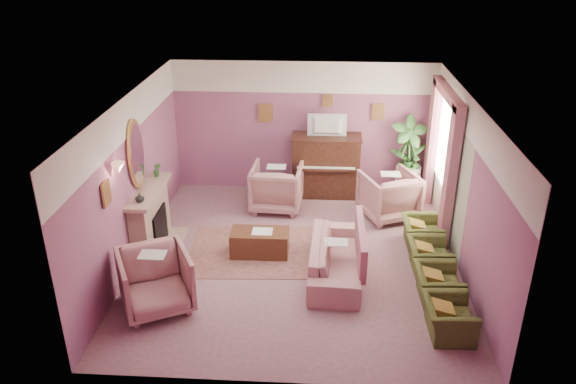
# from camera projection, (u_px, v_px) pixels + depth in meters

# --- Properties ---
(floor) EXTENTS (5.50, 6.00, 0.01)m
(floor) POSITION_uv_depth(u_px,v_px,m) (296.00, 258.00, 9.78)
(floor) COLOR gray
(floor) RESTS_ON ground
(ceiling) EXTENTS (5.50, 6.00, 0.01)m
(ceiling) POSITION_uv_depth(u_px,v_px,m) (297.00, 101.00, 8.61)
(ceiling) COLOR white
(ceiling) RESTS_ON wall_back
(wall_back) EXTENTS (5.50, 0.02, 2.80)m
(wall_back) POSITION_uv_depth(u_px,v_px,m) (303.00, 127.00, 11.92)
(wall_back) COLOR #764672
(wall_back) RESTS_ON floor
(wall_front) EXTENTS (5.50, 0.02, 2.80)m
(wall_front) POSITION_uv_depth(u_px,v_px,m) (284.00, 290.00, 6.48)
(wall_front) COLOR #764672
(wall_front) RESTS_ON floor
(wall_left) EXTENTS (0.02, 6.00, 2.80)m
(wall_left) POSITION_uv_depth(u_px,v_px,m) (132.00, 181.00, 9.35)
(wall_left) COLOR #764672
(wall_left) RESTS_ON floor
(wall_right) EXTENTS (0.02, 6.00, 2.80)m
(wall_right) POSITION_uv_depth(u_px,v_px,m) (467.00, 189.00, 9.04)
(wall_right) COLOR #764672
(wall_right) RESTS_ON floor
(picture_rail_band) EXTENTS (5.50, 0.01, 0.65)m
(picture_rail_band) POSITION_uv_depth(u_px,v_px,m) (304.00, 77.00, 11.46)
(picture_rail_band) COLOR white
(picture_rail_band) RESTS_ON wall_back
(stripe_panel) EXTENTS (0.01, 3.00, 2.15)m
(stripe_panel) POSITION_uv_depth(u_px,v_px,m) (448.00, 176.00, 10.36)
(stripe_panel) COLOR #ABB499
(stripe_panel) RESTS_ON wall_right
(fireplace_surround) EXTENTS (0.30, 1.40, 1.10)m
(fireplace_surround) POSITION_uv_depth(u_px,v_px,m) (150.00, 220.00, 9.88)
(fireplace_surround) COLOR tan
(fireplace_surround) RESTS_ON floor
(fireplace_inset) EXTENTS (0.18, 0.72, 0.68)m
(fireplace_inset) POSITION_uv_depth(u_px,v_px,m) (157.00, 228.00, 9.94)
(fireplace_inset) COLOR black
(fireplace_inset) RESTS_ON floor
(fire_ember) EXTENTS (0.06, 0.54, 0.10)m
(fire_ember) POSITION_uv_depth(u_px,v_px,m) (160.00, 237.00, 10.01)
(fire_ember) COLOR orange
(fire_ember) RESTS_ON floor
(mantel_shelf) EXTENTS (0.40, 1.55, 0.07)m
(mantel_shelf) POSITION_uv_depth(u_px,v_px,m) (148.00, 191.00, 9.64)
(mantel_shelf) COLOR tan
(mantel_shelf) RESTS_ON fireplace_surround
(hearth) EXTENTS (0.55, 1.50, 0.02)m
(hearth) POSITION_uv_depth(u_px,v_px,m) (164.00, 247.00, 10.09)
(hearth) COLOR tan
(hearth) RESTS_ON floor
(mirror_frame) EXTENTS (0.04, 0.72, 1.20)m
(mirror_frame) POSITION_uv_depth(u_px,v_px,m) (136.00, 154.00, 9.36)
(mirror_frame) COLOR #D6AF57
(mirror_frame) RESTS_ON wall_left
(mirror_glass) EXTENTS (0.01, 0.60, 1.06)m
(mirror_glass) POSITION_uv_depth(u_px,v_px,m) (137.00, 154.00, 9.36)
(mirror_glass) COLOR white
(mirror_glass) RESTS_ON wall_left
(sconce_shade) EXTENTS (0.20, 0.20, 0.16)m
(sconce_shade) POSITION_uv_depth(u_px,v_px,m) (118.00, 168.00, 8.33)
(sconce_shade) COLOR #F49F7D
(sconce_shade) RESTS_ON wall_left
(piano) EXTENTS (1.40, 0.60, 1.30)m
(piano) POSITION_uv_depth(u_px,v_px,m) (326.00, 166.00, 11.91)
(piano) COLOR #371C13
(piano) RESTS_ON floor
(piano_keyshelf) EXTENTS (1.30, 0.12, 0.06)m
(piano_keyshelf) POSITION_uv_depth(u_px,v_px,m) (326.00, 170.00, 11.57)
(piano_keyshelf) COLOR #371C13
(piano_keyshelf) RESTS_ON piano
(piano_keys) EXTENTS (1.20, 0.08, 0.02)m
(piano_keys) POSITION_uv_depth(u_px,v_px,m) (326.00, 168.00, 11.55)
(piano_keys) COLOR white
(piano_keys) RESTS_ON piano
(piano_top) EXTENTS (1.45, 0.65, 0.04)m
(piano_top) POSITION_uv_depth(u_px,v_px,m) (327.00, 137.00, 11.64)
(piano_top) COLOR #371C13
(piano_top) RESTS_ON piano
(television) EXTENTS (0.80, 0.12, 0.48)m
(television) POSITION_uv_depth(u_px,v_px,m) (327.00, 124.00, 11.47)
(television) COLOR black
(television) RESTS_ON piano
(print_back_left) EXTENTS (0.30, 0.03, 0.38)m
(print_back_left) POSITION_uv_depth(u_px,v_px,m) (265.00, 113.00, 11.79)
(print_back_left) COLOR #D6AF57
(print_back_left) RESTS_ON wall_back
(print_back_right) EXTENTS (0.26, 0.03, 0.34)m
(print_back_right) POSITION_uv_depth(u_px,v_px,m) (378.00, 112.00, 11.64)
(print_back_right) COLOR #D6AF57
(print_back_right) RESTS_ON wall_back
(print_back_mid) EXTENTS (0.22, 0.03, 0.26)m
(print_back_mid) POSITION_uv_depth(u_px,v_px,m) (328.00, 101.00, 11.60)
(print_back_mid) COLOR #D6AF57
(print_back_mid) RESTS_ON wall_back
(print_left_wall) EXTENTS (0.03, 0.28, 0.36)m
(print_left_wall) POSITION_uv_depth(u_px,v_px,m) (106.00, 193.00, 8.13)
(print_left_wall) COLOR #D6AF57
(print_left_wall) RESTS_ON wall_left
(window_blind) EXTENTS (0.03, 1.40, 1.80)m
(window_blind) POSITION_uv_depth(u_px,v_px,m) (447.00, 139.00, 10.33)
(window_blind) COLOR beige
(window_blind) RESTS_ON wall_right
(curtain_left) EXTENTS (0.16, 0.34, 2.60)m
(curtain_left) POSITION_uv_depth(u_px,v_px,m) (450.00, 179.00, 9.66)
(curtain_left) COLOR #AB5E72
(curtain_left) RESTS_ON floor
(curtain_right) EXTENTS (0.16, 0.34, 2.60)m
(curtain_right) POSITION_uv_depth(u_px,v_px,m) (432.00, 143.00, 11.33)
(curtain_right) COLOR #AB5E72
(curtain_right) RESTS_ON floor
(pelmet) EXTENTS (0.16, 2.20, 0.16)m
(pelmet) POSITION_uv_depth(u_px,v_px,m) (448.00, 93.00, 9.97)
(pelmet) COLOR #AB5E72
(pelmet) RESTS_ON wall_right
(mantel_plant) EXTENTS (0.16, 0.16, 0.28)m
(mantel_plant) POSITION_uv_depth(u_px,v_px,m) (157.00, 170.00, 10.06)
(mantel_plant) COLOR #3C7D37
(mantel_plant) RESTS_ON mantel_shelf
(mantel_vase) EXTENTS (0.16, 0.16, 0.16)m
(mantel_vase) POSITION_uv_depth(u_px,v_px,m) (140.00, 198.00, 9.14)
(mantel_vase) COLOR white
(mantel_vase) RESTS_ON mantel_shelf
(area_rug) EXTENTS (2.59, 1.93, 0.01)m
(area_rug) POSITION_uv_depth(u_px,v_px,m) (261.00, 251.00, 9.99)
(area_rug) COLOR #89584F
(area_rug) RESTS_ON floor
(coffee_table) EXTENTS (1.00, 0.51, 0.45)m
(coffee_table) POSITION_uv_depth(u_px,v_px,m) (260.00, 243.00, 9.81)
(coffee_table) COLOR #512E1A
(coffee_table) RESTS_ON floor
(table_paper) EXTENTS (0.35, 0.28, 0.01)m
(table_paper) POSITION_uv_depth(u_px,v_px,m) (262.00, 231.00, 9.71)
(table_paper) COLOR white
(table_paper) RESTS_ON coffee_table
(sofa) EXTENTS (0.69, 2.08, 0.84)m
(sofa) POSITION_uv_depth(u_px,v_px,m) (336.00, 251.00, 9.17)
(sofa) COLOR tan
(sofa) RESTS_ON floor
(sofa_throw) EXTENTS (0.10, 1.57, 0.58)m
(sofa_throw) POSITION_uv_depth(u_px,v_px,m) (361.00, 243.00, 9.07)
(sofa_throw) COLOR #AB5E72
(sofa_throw) RESTS_ON sofa
(floral_armchair_left) EXTENTS (0.99, 0.99, 1.03)m
(floral_armchair_left) POSITION_uv_depth(u_px,v_px,m) (277.00, 185.00, 11.36)
(floral_armchair_left) COLOR tan
(floral_armchair_left) RESTS_ON floor
(floral_armchair_right) EXTENTS (0.99, 0.99, 1.03)m
(floral_armchair_right) POSITION_uv_depth(u_px,v_px,m) (389.00, 193.00, 11.01)
(floral_armchair_right) COLOR tan
(floral_armchair_right) RESTS_ON floor
(floral_armchair_front) EXTENTS (0.99, 0.99, 1.03)m
(floral_armchair_front) POSITION_uv_depth(u_px,v_px,m) (155.00, 278.00, 8.29)
(floral_armchair_front) COLOR tan
(floral_armchair_front) RESTS_ON floor
(olive_chair_a) EXTENTS (0.55, 0.78, 0.67)m
(olive_chair_a) POSITION_uv_depth(u_px,v_px,m) (449.00, 313.00, 7.81)
(olive_chair_a) COLOR #465120
(olive_chair_a) RESTS_ON floor
(olive_chair_b) EXTENTS (0.55, 0.78, 0.67)m
(olive_chair_b) POSITION_uv_depth(u_px,v_px,m) (438.00, 280.00, 8.55)
(olive_chair_b) COLOR #465120
(olive_chair_b) RESTS_ON floor
(olive_chair_c) EXTENTS (0.55, 0.78, 0.67)m
(olive_chair_c) POSITION_uv_depth(u_px,v_px,m) (429.00, 253.00, 9.30)
(olive_chair_c) COLOR #465120
(olive_chair_c) RESTS_ON floor
(olive_chair_d) EXTENTS (0.55, 0.78, 0.67)m
(olive_chair_d) POSITION_uv_depth(u_px,v_px,m) (422.00, 229.00, 10.04)
(olive_chair_d) COLOR #465120
(olive_chair_d) RESTS_ON floor
(side_table) EXTENTS (0.52, 0.52, 0.70)m
(side_table) POSITION_uv_depth(u_px,v_px,m) (407.00, 182.00, 11.91)
(side_table) COLOR silver
(side_table) RESTS_ON floor
(side_plant_big) EXTENTS (0.30, 0.30, 0.34)m
(side_plant_big) POSITION_uv_depth(u_px,v_px,m) (409.00, 159.00, 11.69)
(side_plant_big) COLOR #3C7D37
(side_plant_big) RESTS_ON side_table
(side_plant_small) EXTENTS (0.16, 0.16, 0.28)m
(side_plant_small) POSITION_uv_depth(u_px,v_px,m) (416.00, 162.00, 11.60)
(side_plant_small) COLOR #3C7D37
(side_plant_small) RESTS_ON side_table
(palm_pot) EXTENTS (0.34, 0.34, 0.34)m
(palm_pot) POSITION_uv_depth(u_px,v_px,m) (404.00, 190.00, 11.99)
(palm_pot) COLOR brown
(palm_pot) RESTS_ON floor
(palm_plant) EXTENTS (0.76, 0.76, 1.44)m
(palm_plant) POSITION_uv_depth(u_px,v_px,m) (408.00, 150.00, 11.62)
(palm_plant) COLOR #3C7D37
(palm_plant) RESTS_ON palm_pot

